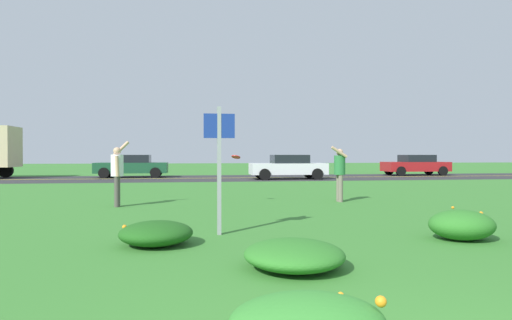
# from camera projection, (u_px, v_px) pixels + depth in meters

# --- Properties ---
(ground_plane) EXTENTS (120.00, 120.00, 0.00)m
(ground_plane) POSITION_uv_depth(u_px,v_px,m) (235.00, 198.00, 14.38)
(ground_plane) COLOR #387A2D
(highway_strip) EXTENTS (120.00, 7.55, 0.01)m
(highway_strip) POSITION_uv_depth(u_px,v_px,m) (215.00, 178.00, 26.62)
(highway_strip) COLOR #2D2D30
(highway_strip) RESTS_ON ground
(highway_center_stripe) EXTENTS (120.00, 0.16, 0.00)m
(highway_center_stripe) POSITION_uv_depth(u_px,v_px,m) (215.00, 178.00, 26.62)
(highway_center_stripe) COLOR yellow
(highway_center_stripe) RESTS_ON ground
(daylily_clump_front_right) EXTENTS (1.10, 0.96, 0.53)m
(daylily_clump_front_right) POSITION_uv_depth(u_px,v_px,m) (462.00, 225.00, 7.28)
(daylily_clump_front_right) COLOR #2D7526
(daylily_clump_front_right) RESTS_ON ground
(daylily_clump_near_camera) EXTENTS (1.29, 1.37, 0.35)m
(daylily_clump_near_camera) POSITION_uv_depth(u_px,v_px,m) (294.00, 254.00, 5.45)
(daylily_clump_near_camera) COLOR #2D7526
(daylily_clump_near_camera) RESTS_ON ground
(daylily_clump_mid_right) EXTENTS (1.17, 1.16, 0.38)m
(daylily_clump_mid_right) POSITION_uv_depth(u_px,v_px,m) (156.00, 233.00, 6.85)
(daylily_clump_mid_right) COLOR #1E5619
(daylily_clump_mid_right) RESTS_ON ground
(sign_post_near_path) EXTENTS (0.56, 0.10, 2.32)m
(sign_post_near_path) POSITION_uv_depth(u_px,v_px,m) (219.00, 157.00, 7.74)
(sign_post_near_path) COLOR #93969B
(sign_post_near_path) RESTS_ON ground
(person_thrower_white_shirt) EXTENTS (0.48, 0.50, 1.85)m
(person_thrower_white_shirt) POSITION_uv_depth(u_px,v_px,m) (117.00, 171.00, 11.93)
(person_thrower_white_shirt) COLOR silver
(person_thrower_white_shirt) RESTS_ON ground
(person_catcher_green_shirt) EXTENTS (0.53, 0.50, 1.72)m
(person_catcher_green_shirt) POSITION_uv_depth(u_px,v_px,m) (340.00, 170.00, 13.19)
(person_catcher_green_shirt) COLOR #287038
(person_catcher_green_shirt) RESTS_ON ground
(frisbee_red) EXTENTS (0.28, 0.26, 0.15)m
(frisbee_red) POSITION_uv_depth(u_px,v_px,m) (236.00, 157.00, 12.75)
(frisbee_red) COLOR red
(car_red_leftmost) EXTENTS (4.50, 2.00, 1.45)m
(car_red_leftmost) POSITION_uv_depth(u_px,v_px,m) (416.00, 165.00, 30.38)
(car_red_leftmost) COLOR maroon
(car_red_leftmost) RESTS_ON ground
(car_white_center_left) EXTENTS (4.50, 2.00, 1.45)m
(car_white_center_left) POSITION_uv_depth(u_px,v_px,m) (288.00, 167.00, 25.55)
(car_white_center_left) COLOR silver
(car_white_center_left) RESTS_ON ground
(car_dark_green_center_right) EXTENTS (4.50, 2.00, 1.45)m
(car_dark_green_center_right) POSITION_uv_depth(u_px,v_px,m) (132.00, 166.00, 27.53)
(car_dark_green_center_right) COLOR #194C2D
(car_dark_green_center_right) RESTS_ON ground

